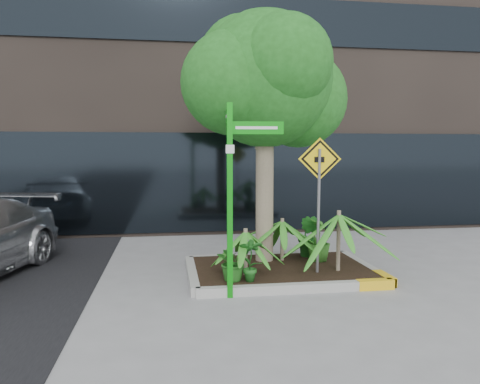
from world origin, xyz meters
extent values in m
plane|color=gray|center=(0.00, 0.00, 0.00)|extent=(80.00, 80.00, 0.00)
cube|color=#9E9E99|center=(0.20, 1.40, 0.07)|extent=(3.20, 0.15, 0.15)
cube|color=#9E9E99|center=(0.20, -0.80, 0.07)|extent=(3.20, 0.15, 0.15)
cube|color=#9E9E99|center=(-1.40, 0.30, 0.07)|extent=(0.15, 2.20, 0.15)
cube|color=#9E9E99|center=(1.80, 0.30, 0.07)|extent=(0.15, 2.20, 0.15)
cube|color=yellow|center=(1.50, -0.80, 0.07)|extent=(0.60, 0.17, 0.15)
cube|color=black|center=(0.20, 0.30, 0.12)|extent=(3.05, 2.05, 0.06)
cylinder|color=gray|center=(0.01, 0.84, 1.57)|extent=(0.33, 0.33, 3.13)
cylinder|color=gray|center=(0.11, 0.84, 2.71)|extent=(0.59, 0.17, 1.02)
sphere|color=#1C5718|center=(0.01, 0.84, 3.55)|extent=(2.51, 2.51, 2.51)
sphere|color=#1C5718|center=(0.74, 1.16, 3.24)|extent=(1.88, 1.88, 1.88)
sphere|color=#1C5718|center=(-0.62, 0.63, 3.45)|extent=(1.88, 1.88, 1.88)
sphere|color=#1C5718|center=(0.22, 0.22, 3.76)|extent=(1.67, 1.67, 1.67)
sphere|color=#1C5718|center=(-0.31, 1.36, 3.97)|extent=(1.78, 1.78, 1.78)
cylinder|color=gray|center=(1.13, -0.11, 0.68)|extent=(0.07, 0.07, 1.06)
cylinder|color=gray|center=(-0.52, -0.14, 0.54)|extent=(0.07, 0.07, 0.79)
cylinder|color=gray|center=(0.34, 0.78, 0.55)|extent=(0.07, 0.07, 0.81)
imported|color=#205F1B|center=(-0.77, -0.44, 0.46)|extent=(0.80, 0.80, 0.63)
imported|color=#2E6C20|center=(1.02, 0.64, 0.55)|extent=(0.49, 0.49, 0.81)
imported|color=#1E5F1D|center=(-0.50, -0.55, 0.51)|extent=(0.40, 0.40, 0.71)
imported|color=#19581A|center=(0.94, 0.99, 0.57)|extent=(0.64, 0.64, 0.83)
cube|color=#0B830F|center=(-0.88, -0.85, 1.47)|extent=(0.09, 0.09, 2.95)
cube|color=#0B830F|center=(-0.48, -0.88, 2.58)|extent=(0.82, 0.08, 0.19)
cube|color=#0B830F|center=(-0.85, -0.45, 2.79)|extent=(0.08, 0.82, 0.19)
cube|color=white|center=(-0.48, -0.89, 2.58)|extent=(0.63, 0.05, 0.04)
cube|color=white|center=(-0.87, -0.45, 2.79)|extent=(0.05, 0.63, 0.04)
cube|color=white|center=(-0.88, -0.90, 2.26)|extent=(0.13, 0.01, 0.13)
cylinder|color=slate|center=(0.71, -0.24, 1.21)|extent=(0.09, 0.18, 2.12)
cube|color=yellow|center=(0.71, -0.26, 2.10)|extent=(0.70, 0.17, 0.71)
cube|color=black|center=(0.71, -0.27, 2.10)|extent=(0.62, 0.14, 0.63)
cube|color=yellow|center=(0.71, -0.28, 2.10)|extent=(0.52, 0.12, 0.54)
cube|color=black|center=(0.70, -0.28, 2.09)|extent=(0.16, 0.04, 0.09)
camera|label=1|loc=(-1.80, -7.78, 2.25)|focal=35.00mm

